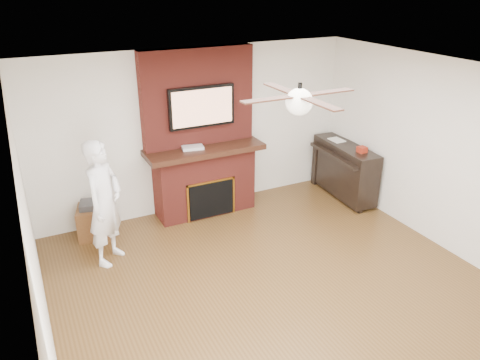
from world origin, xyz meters
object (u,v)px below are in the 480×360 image
person (105,203)px  piano (344,169)px  side_table (95,220)px  fireplace (202,150)px

person → piano: 3.94m
piano → person: bearing=-172.7°
side_table → piano: 4.00m
fireplace → side_table: fireplace is taller
person → fireplace: bearing=-22.0°
side_table → fireplace: bearing=17.1°
side_table → person: bearing=-71.2°
person → side_table: size_ratio=2.90×
piano → side_table: bearing=176.9°
fireplace → person: 1.82m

